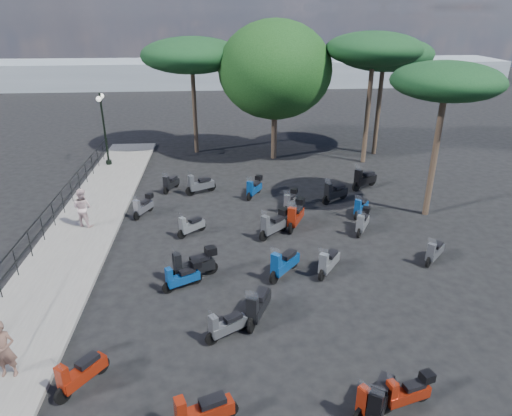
{
  "coord_description": "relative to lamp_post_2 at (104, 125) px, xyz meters",
  "views": [
    {
      "loc": [
        -0.37,
        -13.94,
        8.99
      ],
      "look_at": [
        1.02,
        3.67,
        1.2
      ],
      "focal_mm": 32.0,
      "sensor_mm": 36.0,
      "label": 1
    }
  ],
  "objects": [
    {
      "name": "scooter_20",
      "position": [
        10.11,
        -9.27,
        -2.06
      ],
      "size": [
        1.02,
        1.72,
        1.48
      ],
      "rotation": [
        0.0,
        0.0,
        2.69
      ],
      "color": "black",
      "rests_on": "ground"
    },
    {
      "name": "pine_3",
      "position": [
        16.47,
        -8.4,
        3.5
      ],
      "size": [
        4.72,
        4.72,
        6.98
      ],
      "color": "#38281E",
      "rests_on": "ground"
    },
    {
      "name": "lamp_post_2",
      "position": [
        0.0,
        0.0,
        0.0
      ],
      "size": [
        0.37,
        1.27,
        4.32
      ],
      "rotation": [
        0.0,
        0.0,
        0.07
      ],
      "color": "black",
      "rests_on": "sidewalk"
    },
    {
      "name": "pedestrian_far",
      "position": [
        0.82,
        -8.73,
        -1.6
      ],
      "size": [
        1.02,
        0.91,
        1.74
      ],
      "primitive_type": "imported",
      "rotation": [
        0.0,
        0.0,
        2.79
      ],
      "color": "beige",
      "rests_on": "sidewalk"
    },
    {
      "name": "scooter_5",
      "position": [
        4.18,
        -4.44,
        -2.19
      ],
      "size": [
        0.8,
        1.43,
        1.22
      ],
      "rotation": [
        0.0,
        0.0,
        2.71
      ],
      "color": "black",
      "rests_on": "ground"
    },
    {
      "name": "scooter_10",
      "position": [
        5.75,
        -4.92,
        -2.13
      ],
      "size": [
        1.58,
        0.97,
        1.38
      ],
      "rotation": [
        0.0,
        0.0,
        2.06
      ],
      "color": "black",
      "rests_on": "ground"
    },
    {
      "name": "pine_0",
      "position": [
        15.87,
        -0.33,
        4.16
      ],
      "size": [
        5.61,
        5.61,
        7.79
      ],
      "color": "#38281E",
      "rests_on": "ground"
    },
    {
      "name": "scooter_3",
      "position": [
        5.44,
        -13.78,
        -2.16
      ],
      "size": [
        1.37,
        0.88,
        1.19
      ],
      "rotation": [
        0.0,
        0.0,
        2.07
      ],
      "color": "black",
      "rests_on": "ground"
    },
    {
      "name": "scooter_18",
      "position": [
        10.68,
        -13.23,
        -2.16
      ],
      "size": [
        1.05,
        1.41,
        1.31
      ],
      "rotation": [
        0.0,
        0.0,
        2.53
      ],
      "color": "black",
      "rests_on": "ground"
    },
    {
      "name": "scooter_19",
      "position": [
        9.06,
        -10.06,
        -2.09
      ],
      "size": [
        1.4,
        1.32,
        1.4
      ],
      "rotation": [
        0.0,
        0.0,
        2.32
      ],
      "color": "black",
      "rests_on": "ground"
    },
    {
      "name": "scooter_14",
      "position": [
        10.15,
        -7.39,
        -2.16
      ],
      "size": [
        0.86,
        1.38,
        1.2
      ],
      "rotation": [
        0.0,
        0.0,
        2.66
      ],
      "color": "black",
      "rests_on": "ground"
    },
    {
      "name": "broadleaf_tree",
      "position": [
        10.31,
        0.93,
        2.91
      ],
      "size": [
        6.89,
        6.89,
        8.46
      ],
      "color": "#38281E",
      "rests_on": "ground"
    },
    {
      "name": "scooter_15",
      "position": [
        8.55,
        -5.58,
        -2.13
      ],
      "size": [
        0.94,
        1.46,
        1.28
      ],
      "rotation": [
        0.0,
        0.0,
        2.64
      ],
      "color": "black",
      "rests_on": "ground"
    },
    {
      "name": "woman",
      "position": [
        1.2,
        -17.71,
        -1.64
      ],
      "size": [
        0.62,
        0.42,
        1.65
      ],
      "primitive_type": "imported",
      "rotation": [
        0.0,
        0.0,
        0.03
      ],
      "color": "brown",
      "rests_on": "sidewalk"
    },
    {
      "name": "ground",
      "position": [
        7.28,
        -13.45,
        -2.61
      ],
      "size": [
        120.0,
        120.0,
        0.0
      ],
      "primitive_type": "plane",
      "color": "black",
      "rests_on": "ground"
    },
    {
      "name": "sidewalk",
      "position": [
        0.78,
        -10.45,
        -2.54
      ],
      "size": [
        3.0,
        30.0,
        0.15
      ],
      "primitive_type": "cube",
      "color": "slate",
      "rests_on": "ground"
    },
    {
      "name": "scooter_9",
      "position": [
        5.52,
        -9.69,
        -2.2
      ],
      "size": [
        1.19,
        1.05,
        1.19
      ],
      "rotation": [
        0.0,
        0.0,
        2.29
      ],
      "color": "black",
      "rests_on": "ground"
    },
    {
      "name": "scooter_0",
      "position": [
        6.27,
        -19.65,
        -2.14
      ],
      "size": [
        1.64,
        0.82,
        1.36
      ],
      "rotation": [
        0.0,
        0.0,
        1.93
      ],
      "color": "black",
      "rests_on": "ground"
    },
    {
      "name": "scooter_12",
      "position": [
        10.49,
        -19.57,
        -2.14
      ],
      "size": [
        1.08,
        1.5,
        1.38
      ],
      "rotation": [
        0.0,
        0.0,
        2.55
      ],
      "color": "black",
      "rests_on": "ground"
    },
    {
      "name": "scooter_17",
      "position": [
        11.22,
        -19.42,
        -2.17
      ],
      "size": [
        1.45,
        0.64,
        1.18
      ],
      "rotation": [
        0.0,
        0.0,
        1.85
      ],
      "color": "black",
      "rests_on": "ground"
    },
    {
      "name": "scooter_8",
      "position": [
        7.89,
        -15.73,
        -2.1
      ],
      "size": [
        0.94,
        1.74,
        1.47
      ],
      "rotation": [
        0.0,
        0.0,
        2.74
      ],
      "color": "black",
      "rests_on": "ground"
    },
    {
      "name": "scooter_25",
      "position": [
        13.34,
        -8.34,
        -2.19
      ],
      "size": [
        0.99,
        1.28,
        1.21
      ],
      "rotation": [
        0.0,
        0.0,
        2.51
      ],
      "color": "black",
      "rests_on": "ground"
    },
    {
      "name": "scooter_13",
      "position": [
        9.04,
        -13.27,
        -2.11
      ],
      "size": [
        1.27,
        1.45,
        1.45
      ],
      "rotation": [
        0.0,
        0.0,
        2.43
      ],
      "color": "black",
      "rests_on": "ground"
    },
    {
      "name": "pine_1",
      "position": [
        17.11,
        1.33,
        3.75
      ],
      "size": [
        5.96,
        5.96,
        7.43
      ],
      "color": "#38281E",
      "rests_on": "ground"
    },
    {
      "name": "scooter_23",
      "position": [
        14.92,
        -12.72,
        -2.19
      ],
      "size": [
        1.13,
        1.15,
        1.21
      ],
      "rotation": [
        0.0,
        0.0,
        2.37
      ],
      "color": "black",
      "rests_on": "ground"
    },
    {
      "name": "scooter_26",
      "position": [
        14.53,
        -4.91,
        -2.09
      ],
      "size": [
        1.62,
        1.17,
        1.5
      ],
      "rotation": [
        0.0,
        0.0,
        2.17
      ],
      "color": "black",
      "rests_on": "ground"
    },
    {
      "name": "scooter_16",
      "position": [
        10.41,
        -19.49,
        -2.18
      ],
      "size": [
        1.38,
        0.98,
        1.26
      ],
      "rotation": [
        0.0,
        0.0,
        2.16
      ],
      "color": "black",
      "rests_on": "ground"
    },
    {
      "name": "scooter_21",
      "position": [
        12.52,
        -6.61,
        -2.13
      ],
      "size": [
        1.53,
        1.09,
        1.4
      ],
      "rotation": [
        0.0,
        0.0,
        2.16
      ],
      "color": "black",
      "rests_on": "ground"
    },
    {
      "name": "distant_hills",
      "position": [
        7.28,
        31.55,
        -1.11
      ],
      "size": [
        70.0,
        8.0,
        3.0
      ],
      "primitive_type": "cube",
      "color": "gray",
      "rests_on": "ground"
    },
    {
      "name": "scooter_1",
      "position": [
        3.16,
        -18.17,
        -2.16
      ],
      "size": [
        1.09,
        1.39,
        1.32
      ],
      "rotation": [
        0.0,
        0.0,
        2.5
      ],
      "color": "black",
      "rests_on": "ground"
    },
    {
      "name": "scooter_24",
      "position": [
        12.92,
        -10.01,
        -2.14
      ],
      "size": [
        0.94,
        1.43,
        1.25
      ],
      "rotation": [
        0.0,
        0.0,
        2.62
      ],
      "color": "black",
      "rests_on": "ground"
    },
    {
      "name": "pine_2",
      "position": [
        5.26,
        2.67,
        3.64
      ],
      "size": [
        6.35,
        6.35,
        7.38
      ],
      "color": "#38281E",
      "rests_on": "ground"
    },
    {
      "name": "scooter_7",
      "position": [
        6.9,
        -16.52,
        -2.2
      ],
      "size": [
        1.34,
        0.9,
        1.21
      ],
      "rotation": [
        0.0,
        0.0,
        2.12
      ],
      "color": "black",
      "rests_on": "ground"
    },
    {
      "name": "railing",
      "position": [
        -0.52,
        -10.65,
        -1.72
      ],
      "size": [
        0.04,
        26.04,
        1.1
      ],
      "color": "black",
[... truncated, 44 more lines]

